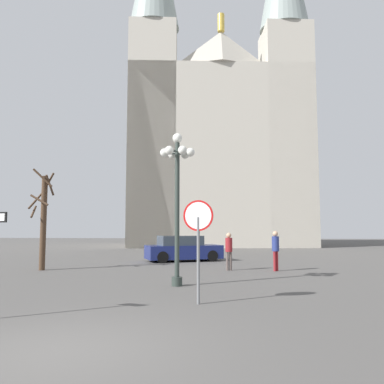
{
  "coord_description": "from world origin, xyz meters",
  "views": [
    {
      "loc": [
        2.7,
        -6.08,
        1.98
      ],
      "look_at": [
        0.5,
        17.59,
        4.14
      ],
      "focal_mm": 35.94,
      "sensor_mm": 36.0,
      "label": 1
    }
  ],
  "objects_px": {
    "stop_sign": "(198,230)",
    "bare_tree": "(43,218)",
    "street_lamp": "(177,184)",
    "pedestrian_walking": "(276,247)",
    "cathedral": "(218,128)",
    "parked_car_near_navy": "(183,249)",
    "pedestrian_standing": "(229,248)"
  },
  "relations": [
    {
      "from": "cathedral",
      "to": "stop_sign",
      "type": "relative_size",
      "value": 14.07
    },
    {
      "from": "parked_car_near_navy",
      "to": "street_lamp",
      "type": "bearing_deg",
      "value": -84.5
    },
    {
      "from": "parked_car_near_navy",
      "to": "pedestrian_walking",
      "type": "height_order",
      "value": "pedestrian_walking"
    },
    {
      "from": "bare_tree",
      "to": "pedestrian_standing",
      "type": "height_order",
      "value": "bare_tree"
    },
    {
      "from": "stop_sign",
      "to": "bare_tree",
      "type": "bearing_deg",
      "value": 137.67
    },
    {
      "from": "street_lamp",
      "to": "pedestrian_walking",
      "type": "relative_size",
      "value": 2.92
    },
    {
      "from": "cathedral",
      "to": "pedestrian_standing",
      "type": "bearing_deg",
      "value": -87.56
    },
    {
      "from": "cathedral",
      "to": "street_lamp",
      "type": "relative_size",
      "value": 7.22
    },
    {
      "from": "street_lamp",
      "to": "pedestrian_standing",
      "type": "xyz_separation_m",
      "value": [
        1.76,
        4.8,
        -2.41
      ]
    },
    {
      "from": "stop_sign",
      "to": "parked_car_near_navy",
      "type": "relative_size",
      "value": 0.58
    },
    {
      "from": "stop_sign",
      "to": "bare_tree",
      "type": "xyz_separation_m",
      "value": [
        -7.76,
        7.07,
        0.5
      ]
    },
    {
      "from": "pedestrian_walking",
      "to": "pedestrian_standing",
      "type": "height_order",
      "value": "pedestrian_walking"
    },
    {
      "from": "street_lamp",
      "to": "parked_car_near_navy",
      "type": "height_order",
      "value": "street_lamp"
    },
    {
      "from": "stop_sign",
      "to": "parked_car_near_navy",
      "type": "height_order",
      "value": "stop_sign"
    },
    {
      "from": "cathedral",
      "to": "pedestrian_walking",
      "type": "bearing_deg",
      "value": -82.26
    },
    {
      "from": "stop_sign",
      "to": "pedestrian_standing",
      "type": "bearing_deg",
      "value": 84.05
    },
    {
      "from": "bare_tree",
      "to": "pedestrian_standing",
      "type": "distance_m",
      "value": 8.7
    },
    {
      "from": "pedestrian_walking",
      "to": "bare_tree",
      "type": "bearing_deg",
      "value": -176.53
    },
    {
      "from": "pedestrian_standing",
      "to": "bare_tree",
      "type": "bearing_deg",
      "value": -175.4
    },
    {
      "from": "pedestrian_standing",
      "to": "parked_car_near_navy",
      "type": "bearing_deg",
      "value": 120.43
    },
    {
      "from": "stop_sign",
      "to": "street_lamp",
      "type": "xyz_separation_m",
      "value": [
        -0.95,
        2.96,
        1.55
      ]
    },
    {
      "from": "stop_sign",
      "to": "street_lamp",
      "type": "distance_m",
      "value": 3.47
    },
    {
      "from": "parked_car_near_navy",
      "to": "pedestrian_standing",
      "type": "relative_size",
      "value": 2.72
    },
    {
      "from": "cathedral",
      "to": "street_lamp",
      "type": "height_order",
      "value": "cathedral"
    },
    {
      "from": "pedestrian_standing",
      "to": "street_lamp",
      "type": "bearing_deg",
      "value": -110.11
    },
    {
      "from": "bare_tree",
      "to": "pedestrian_walking",
      "type": "distance_m",
      "value": 10.77
    },
    {
      "from": "stop_sign",
      "to": "street_lamp",
      "type": "relative_size",
      "value": 0.51
    },
    {
      "from": "cathedral",
      "to": "stop_sign",
      "type": "bearing_deg",
      "value": -89.72
    },
    {
      "from": "stop_sign",
      "to": "cathedral",
      "type": "bearing_deg",
      "value": 90.28
    },
    {
      "from": "bare_tree",
      "to": "pedestrian_standing",
      "type": "bearing_deg",
      "value": 4.6
    },
    {
      "from": "bare_tree",
      "to": "pedestrian_standing",
      "type": "xyz_separation_m",
      "value": [
        8.57,
        0.69,
        -1.36
      ]
    },
    {
      "from": "stop_sign",
      "to": "pedestrian_walking",
      "type": "relative_size",
      "value": 1.5
    }
  ]
}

